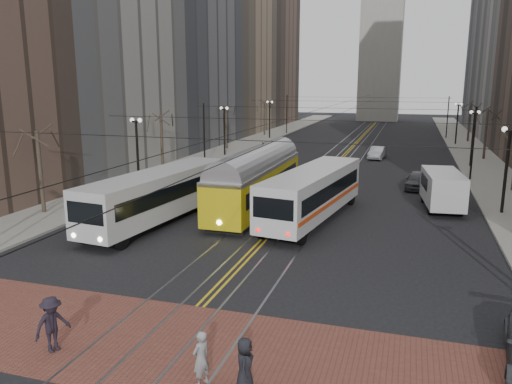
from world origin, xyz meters
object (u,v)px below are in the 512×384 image
Objects in this scene: rear_bus at (313,195)px; cargo_van at (442,191)px; sedan_grey at (417,180)px; pedestrian_b at (201,358)px; streetcar at (257,185)px; pedestrian_d at (52,324)px; pedestrian_a at (245,365)px; transit_bus at (159,197)px; sedan_silver at (377,153)px.

cargo_van is (8.09, 5.46, -0.32)m from rear_bus.
cargo_van is 1.38× the size of sedan_grey.
cargo_van is at bearing -174.82° from pedestrian_b.
streetcar reaches higher than pedestrian_d.
sedan_grey is 2.63× the size of pedestrian_a.
transit_bus is 3.03× the size of sedan_grey.
sedan_silver is (-5.89, 22.86, -0.60)m from cargo_van.
sedan_silver is (6.50, 26.51, -0.96)m from streetcar.
pedestrian_d is at bearing -124.77° from cargo_van.
transit_bus is 9.75m from rear_bus.
rear_bus is 2.92× the size of sedan_grey.
sedan_grey is (10.80, 10.31, -0.94)m from streetcar.
rear_bus is 13.78m from sedan_grey.
rear_bus is at bearing -22.50° from streetcar.
transit_bus is 19.38m from cargo_van.
pedestrian_b is (9.47, -15.29, -0.77)m from transit_bus.
transit_bus reaches higher than pedestrian_a.
cargo_van is at bearing -68.98° from sedan_silver.
streetcar is at bearing 19.05° from pedestrian_d.
rear_bus reaches higher than pedestrian_b.
sedan_grey is at bearing 70.41° from rear_bus.
streetcar is (4.83, 5.23, 0.05)m from transit_bus.
pedestrian_b is at bearing -76.97° from streetcar.
transit_bus reaches higher than pedestrian_b.
rear_bus is 6.60× the size of pedestrian_d.
rear_bus is (4.30, -1.81, -0.04)m from streetcar.
streetcar is 12.92m from cargo_van.
streetcar is 4.66m from rear_bus.
pedestrian_a reaches higher than sedan_grey.
sedan_silver is at bearing 12.37° from pedestrian_d.
pedestrian_a is at bearing -94.82° from sedan_grey.
pedestrian_a is 1.31m from pedestrian_b.
cargo_van reaches higher than pedestrian_a.
streetcar is 2.39× the size of cargo_van.
sedan_grey is at bearing -168.34° from pedestrian_b.
sedan_grey is 2.26× the size of pedestrian_d.
streetcar is 27.31m from sedan_silver.
pedestrian_a is (5.95, -20.42, -0.85)m from streetcar.
sedan_grey is at bearing 51.17° from transit_bus.
rear_bus is at bearing -114.06° from sedan_grey.
pedestrian_b reaches higher than sedan_grey.
transit_bus is 3.00× the size of sedan_silver.
sedan_grey is at bearing 0.46° from pedestrian_d.
streetcar is at bearing -97.21° from sedan_silver.
cargo_van is at bearing -72.40° from sedan_grey.
pedestrian_d reaches higher than sedan_silver.
streetcar is 3.31× the size of sedan_grey.
sedan_silver is at bearing -11.23° from pedestrian_a.
streetcar reaches higher than pedestrian_b.
pedestrian_a is (1.65, -18.61, -0.81)m from rear_bus.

